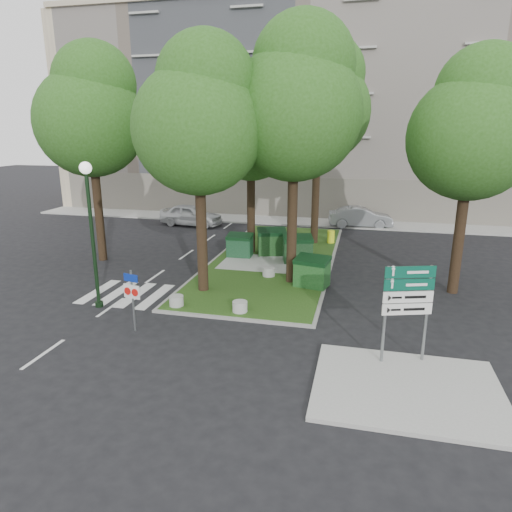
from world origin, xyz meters
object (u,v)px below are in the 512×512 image
(bollard_mid, at_px, (269,272))
(tree_median_far, at_px, (321,101))
(tree_median_near_left, at_px, (200,116))
(dumpster_d, at_px, (312,272))
(dumpster_c, at_px, (298,249))
(street_lamp, at_px, (91,218))
(tree_street_left, at_px, (91,111))
(tree_street_right, at_px, (475,125))
(dumpster_b, at_px, (272,242))
(directional_sign, at_px, (407,299))
(tree_median_near_right, at_px, (297,100))
(litter_bin, at_px, (331,237))
(dumpster_a, at_px, (240,245))
(bollard_right, at_px, (240,307))
(car_silver, at_px, (360,217))
(tree_median_mid, at_px, (253,126))
(car_white, at_px, (191,215))
(bollard_left, at_px, (176,301))
(traffic_sign_pole, at_px, (132,292))

(bollard_mid, bearing_deg, tree_median_far, 78.56)
(tree_median_near_left, xyz_separation_m, dumpster_d, (4.41, 1.51, -6.55))
(dumpster_c, bearing_deg, street_lamp, -146.76)
(tree_street_left, xyz_separation_m, tree_street_right, (17.50, -1.00, -0.67))
(dumpster_b, distance_m, directional_sign, 12.54)
(tree_median_near_right, bearing_deg, bollard_mid, 160.25)
(tree_street_right, xyz_separation_m, litter_bin, (-5.89, 7.12, -6.49))
(dumpster_a, bearing_deg, bollard_right, -75.41)
(tree_median_near_left, xyz_separation_m, directional_sign, (7.86, -4.56, -5.22))
(street_lamp, distance_m, car_silver, 20.51)
(dumpster_d, relative_size, directional_sign, 0.56)
(bollard_mid, relative_size, car_silver, 0.13)
(tree_median_near_right, bearing_deg, street_lamp, -146.97)
(directional_sign, bearing_deg, tree_median_mid, 105.85)
(tree_median_far, xyz_separation_m, bollard_right, (-1.60, -11.56, -8.00))
(tree_street_right, relative_size, dumpster_a, 7.37)
(street_lamp, height_order, car_white, street_lamp)
(tree_median_near_left, distance_m, tree_median_mid, 6.53)
(dumpster_c, relative_size, bollard_left, 3.10)
(dumpster_b, bearing_deg, bollard_left, -120.35)
(dumpster_c, bearing_deg, dumpster_a, 159.50)
(tree_median_near_left, bearing_deg, bollard_right, -44.39)
(tree_median_mid, bearing_deg, dumpster_a, -113.53)
(tree_median_far, xyz_separation_m, bollard_mid, (-1.43, -7.06, -7.99))
(tree_median_far, relative_size, dumpster_a, 8.73)
(tree_street_right, distance_m, bollard_right, 11.65)
(bollard_mid, height_order, car_silver, car_silver)
(dumpster_b, relative_size, bollard_right, 3.17)
(tree_median_far, distance_m, bollard_left, 14.67)
(tree_street_left, bearing_deg, car_white, 82.23)
(bollard_mid, height_order, street_lamp, street_lamp)
(tree_median_near_left, height_order, tree_median_far, tree_median_far)
(dumpster_a, distance_m, bollard_mid, 3.75)
(directional_sign, bearing_deg, dumpster_c, 97.69)
(traffic_sign_pole, xyz_separation_m, directional_sign, (8.95, -0.23, 0.66))
(tree_street_left, height_order, street_lamp, tree_street_left)
(tree_median_near_left, distance_m, bollard_mid, 7.74)
(dumpster_b, distance_m, litter_bin, 4.51)
(dumpster_d, relative_size, bollard_left, 2.94)
(tree_median_near_left, height_order, dumpster_d, tree_median_near_left)
(tree_median_mid, height_order, street_lamp, tree_median_mid)
(tree_street_left, height_order, bollard_mid, tree_street_left)
(traffic_sign_pole, xyz_separation_m, car_silver, (7.33, 19.51, -0.70))
(dumpster_b, bearing_deg, car_white, 121.65)
(dumpster_c, bearing_deg, tree_median_near_right, -100.59)
(tree_median_near_right, height_order, street_lamp, tree_median_near_right)
(tree_median_far, relative_size, dumpster_c, 6.85)
(dumpster_d, distance_m, car_silver, 13.79)
(directional_sign, xyz_separation_m, car_silver, (-1.62, 19.74, -1.37))
(tree_street_left, bearing_deg, tree_street_right, -3.27)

